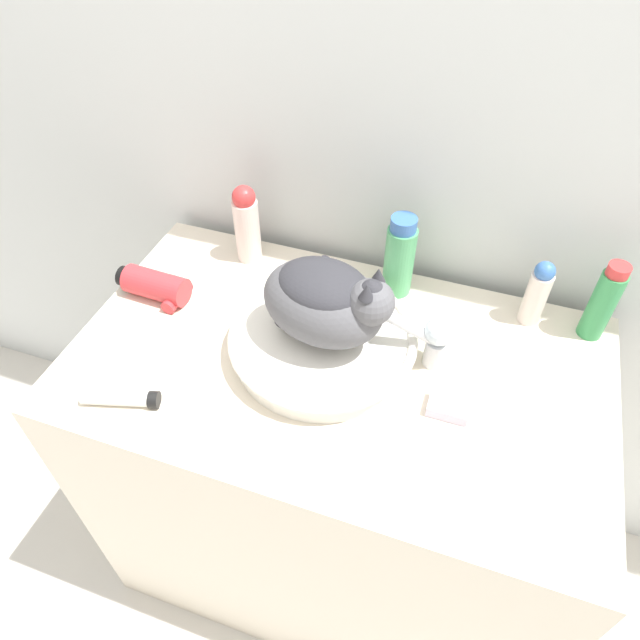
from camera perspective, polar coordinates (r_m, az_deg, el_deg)
wall_back at (r=1.25m, az=7.54°, el=18.09°), size 8.00×0.05×2.40m
vanity_counter at (r=1.52m, az=1.33°, el=-15.07°), size 1.08×0.63×0.89m
sink_basin at (r=1.15m, az=0.27°, el=-2.08°), size 0.38×0.38×0.06m
cat at (r=1.07m, az=0.65°, el=2.09°), size 0.27×0.30×0.19m
faucet at (r=1.12m, az=11.26°, el=-1.74°), size 0.13×0.06×0.13m
shampoo_bottle_tall at (r=1.28m, az=26.45°, el=1.59°), size 0.05×0.05×0.18m
mouthwash_bottle at (r=1.26m, az=7.96°, el=6.24°), size 0.07×0.07×0.20m
lotion_bottle_white at (r=1.35m, az=-7.35°, el=9.55°), size 0.06×0.06×0.20m
deodorant_stick at (r=1.27m, az=20.90°, el=2.58°), size 0.05×0.05×0.16m
cream_tube at (r=1.14m, az=-19.21°, el=-7.41°), size 0.15×0.07×0.03m
hair_dryer at (r=1.32m, az=-15.99°, el=3.28°), size 0.17×0.09×0.07m
soap_bar at (r=1.10m, az=12.75°, el=-8.46°), size 0.08×0.05×0.02m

